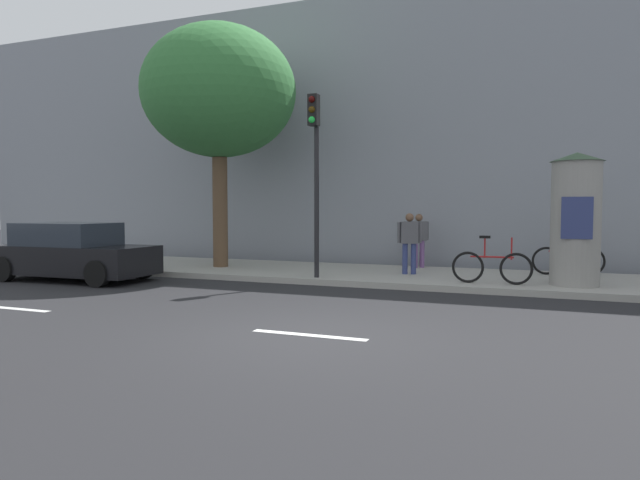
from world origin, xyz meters
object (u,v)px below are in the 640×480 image
poster_column (576,218)px  pedestrian_near_pole (409,239)px  bicycle_upright (568,260)px  bicycle_leaning (492,267)px  traffic_light (315,156)px  pedestrian_in_red_top (418,236)px  street_tree (219,92)px  parked_car_dark (72,253)px

poster_column → pedestrian_near_pole: 3.99m
bicycle_upright → bicycle_leaning: bearing=-124.4°
traffic_light → pedestrian_in_red_top: traffic_light is taller
street_tree → parked_car_dark: bearing=-129.2°
traffic_light → poster_column: size_ratio=1.51×
traffic_light → street_tree: bearing=157.9°
traffic_light → parked_car_dark: traffic_light is taller
pedestrian_in_red_top → bicycle_leaning: size_ratio=0.87×
pedestrian_near_pole → traffic_light: bearing=-140.4°
traffic_light → street_tree: 4.37m
parked_car_dark → street_tree: bearing=50.8°
street_tree → poster_column: bearing=-3.3°
poster_column → pedestrian_in_red_top: bearing=148.6°
pedestrian_near_pole → bicycle_upright: (3.83, 1.27, -0.53)m
bicycle_leaning → bicycle_upright: size_ratio=1.01×
pedestrian_near_pole → bicycle_leaning: 2.51m
pedestrian_near_pole → bicycle_leaning: pedestrian_near_pole is taller
pedestrian_in_red_top → bicycle_upright: 4.01m
traffic_light → pedestrian_in_red_top: bearing=61.0°
bicycle_leaning → street_tree: bearing=172.7°
parked_car_dark → poster_column: bearing=12.0°
parked_car_dark → bicycle_leaning: bearing=11.7°
street_tree → pedestrian_in_red_top: (5.43, 1.90, -4.12)m
pedestrian_in_red_top → street_tree: bearing=-160.7°
street_tree → parked_car_dark: (-2.52, -3.10, -4.48)m
pedestrian_near_pole → parked_car_dark: bearing=-157.9°
poster_column → street_tree: 10.10m
pedestrian_in_red_top → pedestrian_near_pole: (0.12, -1.71, 0.01)m
bicycle_upright → traffic_light: bearing=-153.4°
pedestrian_in_red_top → parked_car_dark: 9.40m
pedestrian_near_pole → poster_column: bearing=-10.7°
pedestrian_near_pole → bicycle_leaning: bearing=-28.4°
bicycle_upright → parked_car_dark: parked_car_dark is taller
pedestrian_in_red_top → parked_car_dark: pedestrian_in_red_top is taller
traffic_light → bicycle_upright: size_ratio=2.53×
traffic_light → poster_column: 6.11m
street_tree → bicycle_leaning: 9.05m
traffic_light → bicycle_leaning: size_ratio=2.51×
poster_column → street_tree: bearing=176.7°
poster_column → street_tree: size_ratio=0.42×
pedestrian_in_red_top → parked_car_dark: (-7.95, -4.99, -0.35)m
bicycle_upright → poster_column: bearing=-88.3°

